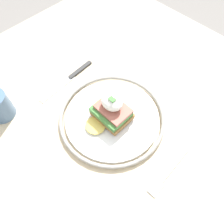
{
  "coord_description": "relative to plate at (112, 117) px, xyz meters",
  "views": [
    {
      "loc": [
        -0.17,
        0.26,
        1.26
      ],
      "look_at": [
        0.03,
        0.05,
        0.78
      ],
      "focal_mm": 35.0,
      "sensor_mm": 36.0,
      "label": 1
    }
  ],
  "objects": [
    {
      "name": "fork",
      "position": [
        -0.19,
        0.01,
        -0.01
      ],
      "size": [
        0.02,
        0.15,
        0.0
      ],
      "color": "silver",
      "rests_on": "dining_table"
    },
    {
      "name": "sandwich",
      "position": [
        0.0,
        0.0,
        0.04
      ],
      "size": [
        0.09,
        0.11,
        0.08
      ],
      "color": "olive",
      "rests_on": "plate"
    },
    {
      "name": "dining_table",
      "position": [
        -0.03,
        -0.05,
        -0.11
      ],
      "size": [
        1.1,
        0.91,
        0.75
      ],
      "color": "#C6B28E",
      "rests_on": "ground_plane"
    },
    {
      "name": "ground_plane",
      "position": [
        -0.03,
        -0.05,
        -0.75
      ],
      "size": [
        6.0,
        6.0,
        0.0
      ],
      "primitive_type": "plane",
      "color": "gray"
    },
    {
      "name": "knife",
      "position": [
        0.19,
        -0.02,
        -0.01
      ],
      "size": [
        0.03,
        0.2,
        0.01
      ],
      "color": "#2D2D2D",
      "rests_on": "dining_table"
    },
    {
      "name": "plate",
      "position": [
        0.0,
        0.0,
        0.0
      ],
      "size": [
        0.28,
        0.28,
        0.02
      ],
      "color": "white",
      "rests_on": "dining_table"
    }
  ]
}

